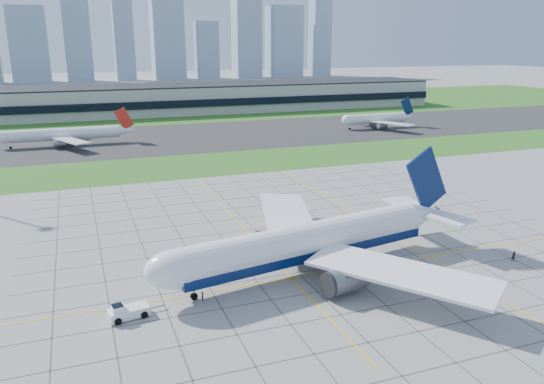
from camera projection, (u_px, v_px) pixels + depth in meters
The scene contains 13 objects.
ground at pixel (339, 266), 95.66m from camera, with size 1400.00×1400.00×0.00m, color #9B9B96.
grass_median at pixel (214, 164), 176.82m from camera, with size 700.00×35.00×0.04m, color #37681D.
asphalt_taxiway at pixel (182, 137), 226.41m from camera, with size 700.00×75.00×0.04m, color #383838.
grass_far at pixel (147, 108), 325.61m from camera, with size 700.00×145.00×0.04m, color #37681D.
apron_markings at pixel (315, 245), 105.80m from camera, with size 120.00×130.00×0.03m.
terminal at pixel (220, 97), 314.26m from camera, with size 260.00×43.00×15.80m.
city_skyline at pixel (100, 22), 545.62m from camera, with size 523.00×32.40×160.00m.
airliner at pixel (309, 242), 92.32m from camera, with size 62.21×62.51×19.71m.
pushback_tug at pixel (127, 311), 77.39m from camera, with size 8.57×3.77×2.35m.
crew_near at pixel (203, 296), 82.64m from camera, with size 0.58×0.38×1.58m, color black.
crew_far at pixel (514, 256), 97.74m from camera, with size 0.92×0.72×1.89m, color black.
distant_jet_1 at pixel (64, 134), 206.92m from camera, with size 48.67×42.66×14.08m.
distant_jet_2 at pixel (377, 119), 249.38m from camera, with size 36.07×42.66×14.08m.
Camera 1 is at (-42.20, -78.63, 38.89)m, focal length 35.00 mm.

